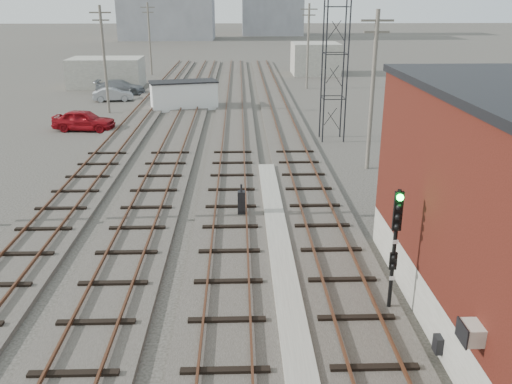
{
  "coord_description": "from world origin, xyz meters",
  "views": [
    {
      "loc": [
        -1.05,
        -2.54,
        9.58
      ],
      "look_at": [
        -0.41,
        17.94,
        2.2
      ],
      "focal_mm": 38.0,
      "sensor_mm": 36.0,
      "label": 1
    }
  ],
  "objects_px": {
    "signal_mast": "(395,242)",
    "car_red": "(84,120)",
    "site_trailer": "(184,95)",
    "car_grey": "(120,87)",
    "car_silver": "(113,95)",
    "switch_stand": "(241,203)"
  },
  "relations": [
    {
      "from": "signal_mast",
      "to": "car_red",
      "type": "xyz_separation_m",
      "value": [
        -16.59,
        25.93,
        -1.69
      ]
    },
    {
      "from": "site_trailer",
      "to": "car_grey",
      "type": "distance_m",
      "value": 11.12
    },
    {
      "from": "signal_mast",
      "to": "car_red",
      "type": "height_order",
      "value": "signal_mast"
    },
    {
      "from": "car_silver",
      "to": "car_grey",
      "type": "bearing_deg",
      "value": -8.63
    },
    {
      "from": "switch_stand",
      "to": "signal_mast",
      "type": "bearing_deg",
      "value": -59.7
    },
    {
      "from": "car_red",
      "to": "car_silver",
      "type": "xyz_separation_m",
      "value": [
        -0.5,
        12.48,
        -0.16
      ]
    },
    {
      "from": "switch_stand",
      "to": "car_red",
      "type": "bearing_deg",
      "value": 124.25
    },
    {
      "from": "signal_mast",
      "to": "switch_stand",
      "type": "relative_size",
      "value": 2.81
    },
    {
      "from": "car_silver",
      "to": "car_grey",
      "type": "xyz_separation_m",
      "value": [
        -0.09,
        4.01,
        0.11
      ]
    },
    {
      "from": "signal_mast",
      "to": "switch_stand",
      "type": "bearing_deg",
      "value": 119.87
    },
    {
      "from": "signal_mast",
      "to": "car_grey",
      "type": "height_order",
      "value": "signal_mast"
    },
    {
      "from": "site_trailer",
      "to": "car_grey",
      "type": "relative_size",
      "value": 1.26
    },
    {
      "from": "site_trailer",
      "to": "car_red",
      "type": "xyz_separation_m",
      "value": [
        -6.83,
        -8.24,
        -0.48
      ]
    },
    {
      "from": "signal_mast",
      "to": "car_grey",
      "type": "relative_size",
      "value": 0.82
    },
    {
      "from": "signal_mast",
      "to": "site_trailer",
      "type": "bearing_deg",
      "value": 105.93
    },
    {
      "from": "switch_stand",
      "to": "car_silver",
      "type": "height_order",
      "value": "switch_stand"
    },
    {
      "from": "car_red",
      "to": "car_silver",
      "type": "distance_m",
      "value": 12.49
    },
    {
      "from": "signal_mast",
      "to": "car_silver",
      "type": "xyz_separation_m",
      "value": [
        -17.09,
        38.42,
        -1.85
      ]
    },
    {
      "from": "car_red",
      "to": "car_grey",
      "type": "bearing_deg",
      "value": 8.54
    },
    {
      "from": "switch_stand",
      "to": "car_silver",
      "type": "distance_m",
      "value": 32.67
    },
    {
      "from": "car_silver",
      "to": "car_grey",
      "type": "relative_size",
      "value": 0.75
    },
    {
      "from": "signal_mast",
      "to": "car_red",
      "type": "relative_size",
      "value": 0.9
    }
  ]
}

